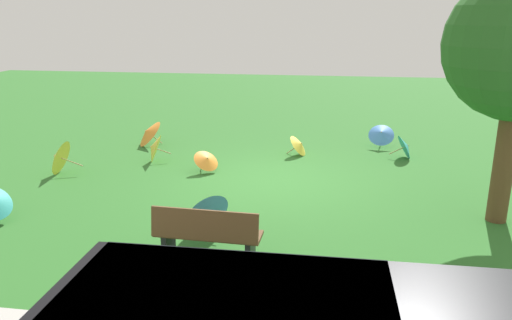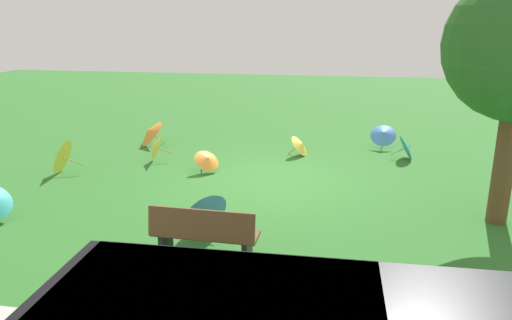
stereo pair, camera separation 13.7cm
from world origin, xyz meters
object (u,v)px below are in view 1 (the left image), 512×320
at_px(parasol_blue_0, 381,134).
at_px(parasol_orange_0, 207,160).
at_px(parasol_teal_0, 406,146).
at_px(parasol_yellow_2, 300,145).
at_px(parasol_yellow_0, 153,148).
at_px(parasol_orange_3, 148,132).
at_px(parasol_yellow_1, 58,157).
at_px(park_bench, 207,235).
at_px(parasol_blue_1, 206,210).

xyz_separation_m(parasol_blue_0, parasol_orange_0, (4.25, 2.92, -0.09)).
distance_m(parasol_orange_0, parasol_teal_0, 5.16).
bearing_deg(parasol_teal_0, parasol_yellow_2, 1.87).
distance_m(parasol_yellow_0, parasol_orange_3, 1.68).
bearing_deg(parasol_yellow_1, park_bench, 140.52).
bearing_deg(parasol_blue_1, parasol_yellow_1, -31.88).
height_order(parasol_yellow_1, parasol_teal_0, parasol_yellow_1).
bearing_deg(parasol_orange_3, park_bench, 117.27).
bearing_deg(park_bench, parasol_orange_3, -62.73).
xyz_separation_m(park_bench, parasol_yellow_1, (4.47, -3.69, -0.05)).
relative_size(park_bench, parasol_orange_0, 2.00).
bearing_deg(parasol_yellow_1, parasol_yellow_0, -144.85).
bearing_deg(parasol_blue_1, parasol_orange_0, -76.21).
bearing_deg(parasol_orange_0, parasol_yellow_2, -138.37).
relative_size(park_bench, parasol_orange_3, 1.46).
bearing_deg(parasol_yellow_2, parasol_yellow_0, 17.96).
xyz_separation_m(parasol_blue_1, parasol_orange_3, (3.05, -5.41, -0.01)).
distance_m(parasol_blue_0, parasol_yellow_1, 8.42).
distance_m(parasol_yellow_1, parasol_teal_0, 8.56).
xyz_separation_m(parasol_blue_1, parasol_yellow_0, (2.33, -3.89, -0.02)).
bearing_deg(parasol_orange_3, parasol_yellow_2, 175.38).
relative_size(park_bench, parasol_yellow_2, 2.29).
distance_m(parasol_blue_1, parasol_yellow_0, 4.54).
bearing_deg(parasol_teal_0, parasol_yellow_1, 17.36).
bearing_deg(park_bench, parasol_blue_1, -74.62).
relative_size(park_bench, parasol_yellow_1, 1.89).
bearing_deg(parasol_yellow_1, parasol_orange_3, -111.79).
relative_size(parasol_blue_1, parasol_yellow_0, 1.14).
bearing_deg(parasol_orange_3, parasol_blue_1, 119.42).
xyz_separation_m(parasol_yellow_1, parasol_yellow_2, (-5.44, -2.46, -0.13)).
height_order(park_bench, parasol_orange_0, park_bench).
bearing_deg(parasol_yellow_1, parasol_blue_0, -155.04).
height_order(parasol_yellow_0, parasol_yellow_1, parasol_yellow_1).
distance_m(parasol_yellow_0, parasol_yellow_1, 2.25).
height_order(parasol_teal_0, parasol_yellow_2, parasol_teal_0).
xyz_separation_m(parasol_blue_0, parasol_yellow_2, (2.19, 1.09, -0.12)).
bearing_deg(parasol_blue_1, parasol_yellow_0, -59.05).
bearing_deg(park_bench, parasol_yellow_0, -62.13).
height_order(parasol_blue_0, parasol_orange_3, parasol_orange_3).
height_order(parasol_blue_1, parasol_yellow_1, parasol_yellow_1).
distance_m(park_bench, parasol_blue_0, 7.90).
bearing_deg(parasol_blue_1, parasol_orange_3, -60.58).
xyz_separation_m(park_bench, parasol_teal_0, (-3.69, -6.24, -0.14)).
height_order(parasol_blue_1, parasol_orange_3, parasol_blue_1).
distance_m(parasol_blue_0, parasol_yellow_2, 2.45).
distance_m(parasol_blue_1, parasol_orange_0, 3.33).
height_order(park_bench, parasol_orange_3, park_bench).
bearing_deg(parasol_blue_1, parasol_blue_0, -119.34).
bearing_deg(parasol_yellow_0, park_bench, 117.87).
xyz_separation_m(parasol_yellow_1, parasol_orange_3, (-1.12, -2.81, -0.04)).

